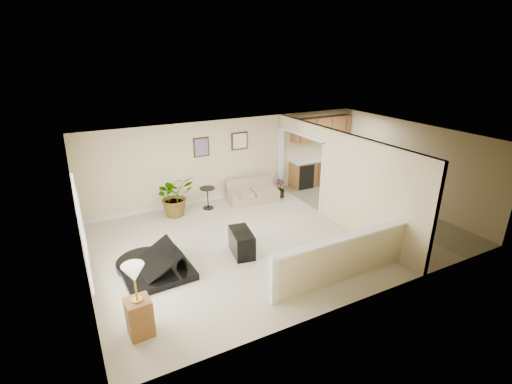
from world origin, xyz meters
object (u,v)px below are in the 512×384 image
palm_plant (175,196)px  small_plant (280,190)px  piano_bench (242,242)px  loveseat (252,190)px  piano (152,250)px  accent_table (208,195)px  lamp_stand (138,306)px

palm_plant → small_plant: bearing=-3.0°
piano_bench → loveseat: 3.30m
piano_bench → piano: bearing=176.3°
loveseat → palm_plant: palm_plant is taller
accent_table → small_plant: 2.38m
small_plant → lamp_stand: lamp_stand is taller
piano → accent_table: size_ratio=2.70×
piano → accent_table: (2.23, 2.71, -0.14)m
piano → lamp_stand: size_ratio=1.32×
accent_table → small_plant: bearing=-4.6°
piano → small_plant: size_ratio=3.00×
loveseat → lamp_stand: lamp_stand is taller
small_plant → palm_plant: bearing=177.0°
piano_bench → accent_table: 2.85m
piano → accent_table: 3.51m
piano_bench → small_plant: small_plant is taller
accent_table → palm_plant: size_ratio=0.53×
loveseat → accent_table: (-1.46, 0.01, 0.09)m
piano → small_plant: bearing=25.7°
piano_bench → small_plant: 3.71m
loveseat → piano: bearing=-135.6°
piano_bench → accent_table: (0.24, 2.84, 0.13)m
small_plant → lamp_stand: size_ratio=0.44×
piano_bench → small_plant: (2.61, 2.64, -0.04)m
accent_table → lamp_stand: (-2.85, -4.42, 0.15)m
piano_bench → lamp_stand: 3.07m
piano → lamp_stand: 1.83m
piano → loveseat: 4.58m
accent_table → palm_plant: bearing=-178.9°
piano → lamp_stand: (-0.62, -1.72, 0.01)m
loveseat → lamp_stand: (-4.32, -4.41, 0.23)m
palm_plant → small_plant: size_ratio=2.09×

